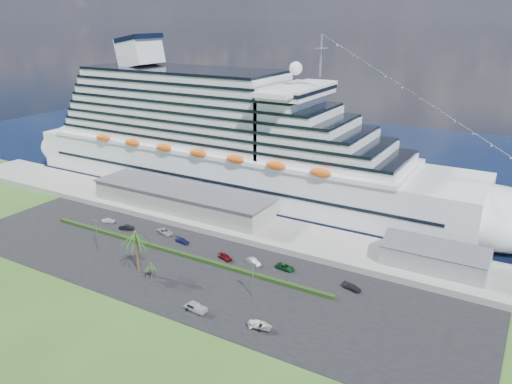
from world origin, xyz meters
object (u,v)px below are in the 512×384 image
Objects in this scene: parked_car_3 at (182,241)px; pickup_truck at (195,307)px; cruise_ship at (232,147)px; boat_trailer at (260,325)px.

pickup_truck reaches higher than parked_car_3.
pickup_truck is (23.49, -25.36, 0.32)m from parked_car_3.
cruise_ship is 76.80m from pickup_truck.
parked_car_3 is at bearing 132.81° from pickup_truck.
cruise_ship is at bearing 116.89° from pickup_truck.
cruise_ship is 32.42× the size of boat_trailer.
parked_car_3 is 0.87× the size of pickup_truck.
pickup_truck is at bearing -174.91° from boat_trailer.
cruise_ship reaches higher than parked_car_3.
parked_car_3 is at bearing -75.85° from cruise_ship.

